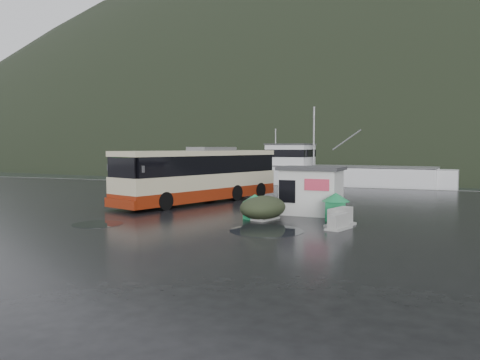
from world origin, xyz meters
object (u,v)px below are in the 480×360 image
at_px(fishing_trawler, 338,182).
at_px(white_van, 156,202).
at_px(dome_tent, 263,219).
at_px(jersey_barrier_c, 340,226).
at_px(jersey_barrier_a, 338,229).
at_px(waste_bin_left, 255,219).
at_px(jersey_barrier_b, 265,219).
at_px(coach_bus, 201,202).
at_px(waste_bin_right, 335,220).
at_px(ticket_kiosk, 311,214).

bearing_deg(fishing_trawler, white_van, -104.44).
bearing_deg(white_van, dome_tent, -45.31).
bearing_deg(fishing_trawler, jersey_barrier_c, -74.77).
distance_m(jersey_barrier_a, fishing_trawler, 29.57).
xyz_separation_m(waste_bin_left, jersey_barrier_b, (0.56, 0.06, 0.00)).
bearing_deg(coach_bus, jersey_barrier_b, -23.41).
xyz_separation_m(jersey_barrier_b, fishing_trawler, (-0.97, 27.64, 0.00)).
relative_size(waste_bin_right, ticket_kiosk, 0.42).
xyz_separation_m(coach_bus, fishing_trawler, (5.57, 21.84, 0.00)).
bearing_deg(waste_bin_left, fishing_trawler, 90.85).
height_order(waste_bin_right, ticket_kiosk, ticket_kiosk).
distance_m(white_van, fishing_trawler, 24.54).
bearing_deg(jersey_barrier_c, waste_bin_right, 107.47).
height_order(coach_bus, ticket_kiosk, coach_bus).
height_order(waste_bin_right, jersey_barrier_b, waste_bin_right).
relative_size(white_van, jersey_barrier_a, 4.13).
height_order(waste_bin_right, jersey_barrier_a, waste_bin_right).
distance_m(coach_bus, fishing_trawler, 22.54).
bearing_deg(ticket_kiosk, fishing_trawler, 99.51).
relative_size(dome_tent, jersey_barrier_c, 1.79).
height_order(coach_bus, white_van, coach_bus).
bearing_deg(jersey_barrier_b, jersey_barrier_c, -8.35).
distance_m(waste_bin_right, ticket_kiosk, 2.39).
bearing_deg(jersey_barrier_a, coach_bus, 145.24).
xyz_separation_m(coach_bus, white_van, (-2.76, -1.24, 0.00)).
xyz_separation_m(waste_bin_right, ticket_kiosk, (-1.65, 1.74, 0.00)).
bearing_deg(dome_tent, jersey_barrier_b, -30.55).
distance_m(dome_tent, jersey_barrier_c, 4.15).
bearing_deg(waste_bin_left, white_van, 152.13).
distance_m(ticket_kiosk, jersey_barrier_c, 3.99).
xyz_separation_m(waste_bin_left, ticket_kiosk, (2.32, 2.84, 0.00)).
distance_m(white_van, jersey_barrier_c, 14.18).
height_order(white_van, jersey_barrier_b, white_van).
distance_m(jersey_barrier_b, jersey_barrier_c, 3.96).
bearing_deg(coach_bus, dome_tent, -23.67).
distance_m(waste_bin_right, jersey_barrier_a, 2.61).
bearing_deg(white_van, jersey_barrier_c, -40.49).
height_order(ticket_kiosk, jersey_barrier_b, ticket_kiosk).
relative_size(coach_bus, jersey_barrier_c, 7.75).
bearing_deg(jersey_barrier_a, waste_bin_right, 102.88).
bearing_deg(ticket_kiosk, waste_bin_left, -126.05).
distance_m(coach_bus, jersey_barrier_c, 12.25).
distance_m(jersey_barrier_b, fishing_trawler, 27.66).
bearing_deg(jersey_barrier_c, white_van, 158.75).
bearing_deg(jersey_barrier_c, waste_bin_left, 173.40).
bearing_deg(dome_tent, waste_bin_right, 14.69).
bearing_deg(white_van, waste_bin_right, -34.73).
relative_size(jersey_barrier_a, jersey_barrier_b, 0.90).
bearing_deg(jersey_barrier_a, dome_tent, 158.93).
height_order(coach_bus, jersey_barrier_c, coach_bus).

